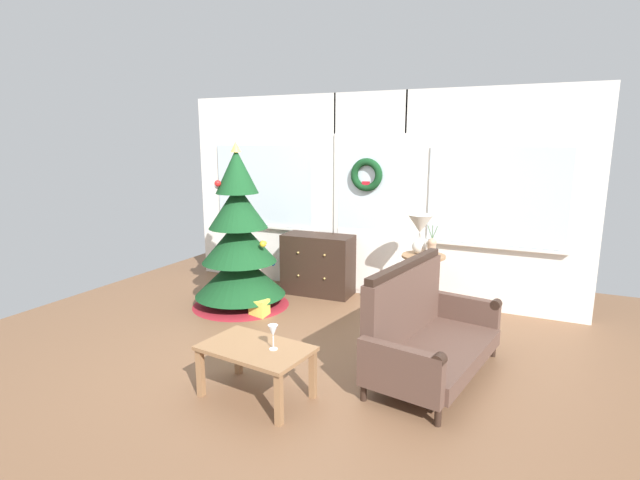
% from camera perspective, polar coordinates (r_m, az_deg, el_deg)
% --- Properties ---
extents(ground_plane, '(6.76, 6.76, 0.00)m').
position_cam_1_polar(ground_plane, '(4.69, -3.54, -13.26)').
color(ground_plane, brown).
extents(back_wall_with_door, '(5.20, 0.19, 2.55)m').
position_cam_1_polar(back_wall_with_door, '(6.19, 5.71, 5.19)').
color(back_wall_with_door, white).
rests_on(back_wall_with_door, ground).
extents(christmas_tree, '(1.17, 1.17, 1.96)m').
position_cam_1_polar(christmas_tree, '(5.87, -9.45, -0.97)').
color(christmas_tree, '#4C331E').
rests_on(christmas_tree, ground).
extents(dresser_cabinet, '(0.92, 0.48, 0.78)m').
position_cam_1_polar(dresser_cabinet, '(6.31, -0.23, -2.89)').
color(dresser_cabinet, black).
rests_on(dresser_cabinet, ground).
extents(settee_sofa, '(0.92, 1.58, 0.96)m').
position_cam_1_polar(settee_sofa, '(4.29, 12.09, -10.47)').
color(settee_sofa, black).
rests_on(settee_sofa, ground).
extents(side_table, '(0.50, 0.48, 0.73)m').
position_cam_1_polar(side_table, '(5.54, 11.94, -3.88)').
color(side_table, '#8E6642').
rests_on(side_table, ground).
extents(table_lamp, '(0.28, 0.28, 0.44)m').
position_cam_1_polar(table_lamp, '(5.48, 11.65, 1.30)').
color(table_lamp, silver).
rests_on(table_lamp, side_table).
extents(flower_vase, '(0.11, 0.10, 0.35)m').
position_cam_1_polar(flower_vase, '(5.39, 12.97, -0.76)').
color(flower_vase, tan).
rests_on(flower_vase, side_table).
extents(coffee_table, '(0.89, 0.61, 0.42)m').
position_cam_1_polar(coffee_table, '(3.88, -7.53, -13.12)').
color(coffee_table, '#8E6642').
rests_on(coffee_table, ground).
extents(wine_glass, '(0.08, 0.08, 0.20)m').
position_cam_1_polar(wine_glass, '(3.74, -5.52, -10.64)').
color(wine_glass, silver).
rests_on(wine_glass, coffee_table).
extents(gift_box, '(0.19, 0.17, 0.19)m').
position_cam_1_polar(gift_box, '(5.65, -7.11, -7.87)').
color(gift_box, '#D8C64C').
rests_on(gift_box, ground).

